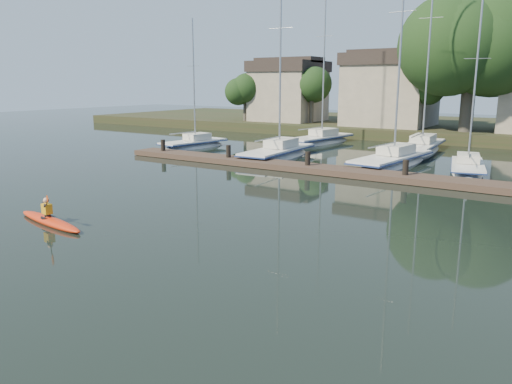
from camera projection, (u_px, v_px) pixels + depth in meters
The scene contains 10 objects.
ground at pixel (200, 237), 17.56m from camera, with size 160.00×160.00×0.00m, color black.
kayak at pixel (49, 219), 19.16m from camera, with size 4.46×1.26×1.42m.
dock at pixel (353, 173), 28.96m from camera, with size 34.00×2.00×1.80m.
sailboat_0 at pixel (194, 150), 41.69m from camera, with size 3.07×7.54×11.61m.
sailboat_1 at pixel (278, 161), 36.10m from camera, with size 2.88×9.62×15.55m.
sailboat_2 at pixel (391, 169), 32.72m from camera, with size 3.43×10.19×16.54m.
sailboat_3 at pixel (467, 175), 30.25m from camera, with size 3.32×7.45×11.63m.
sailboat_5 at pixel (320, 146), 44.69m from camera, with size 3.50×9.81×15.88m.
sailboat_6 at pixel (421, 154), 39.19m from camera, with size 2.98×10.97×17.24m.
shore at pixel (474, 104), 48.94m from camera, with size 90.00×25.25×12.75m.
Camera 1 is at (10.87, -12.98, 5.31)m, focal length 35.00 mm.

